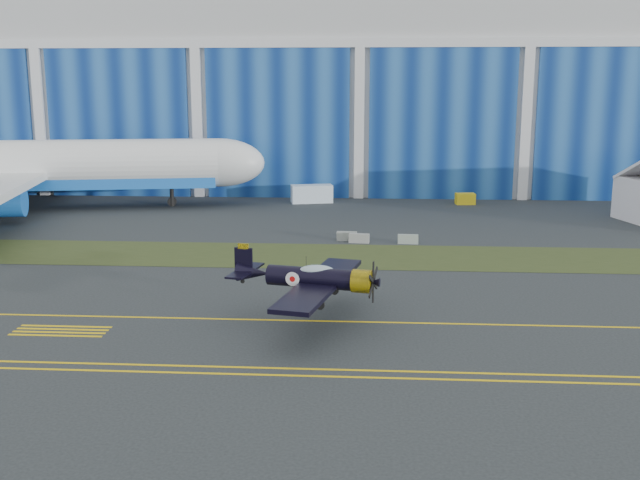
# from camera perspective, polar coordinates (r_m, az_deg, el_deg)

# --- Properties ---
(ground) EXTENTS (260.00, 260.00, 0.00)m
(ground) POSITION_cam_1_polar(r_m,az_deg,el_deg) (54.49, 2.11, -4.60)
(ground) COLOR #2D3234
(ground) RESTS_ON ground
(grass_median) EXTENTS (260.00, 10.00, 0.02)m
(grass_median) POSITION_cam_1_polar(r_m,az_deg,el_deg) (68.02, 2.47, -1.24)
(grass_median) COLOR #475128
(grass_median) RESTS_ON ground
(hangar) EXTENTS (220.00, 45.70, 30.00)m
(hangar) POSITION_cam_1_polar(r_m,az_deg,el_deg) (124.02, 3.20, 11.65)
(hangar) COLOR silver
(hangar) RESTS_ON ground
(taxiway_centreline) EXTENTS (200.00, 0.20, 0.02)m
(taxiway_centreline) POSITION_cam_1_polar(r_m,az_deg,el_deg) (49.72, 1.93, -6.22)
(taxiway_centreline) COLOR yellow
(taxiway_centreline) RESTS_ON ground
(edge_line_near) EXTENTS (80.00, 0.20, 0.02)m
(edge_line_near) POSITION_cam_1_polar(r_m,az_deg,el_deg) (40.80, 1.48, -10.37)
(edge_line_near) COLOR yellow
(edge_line_near) RESTS_ON ground
(edge_line_far) EXTENTS (80.00, 0.20, 0.02)m
(edge_line_far) POSITION_cam_1_polar(r_m,az_deg,el_deg) (41.73, 1.53, -9.85)
(edge_line_far) COLOR yellow
(edge_line_far) RESTS_ON ground
(hold_short_ladder) EXTENTS (6.00, 2.40, 0.02)m
(hold_short_ladder) POSITION_cam_1_polar(r_m,az_deg,el_deg) (50.65, -19.14, -6.55)
(hold_short_ladder) COLOR yellow
(hold_short_ladder) RESTS_ON ground
(warbird) EXTENTS (13.48, 15.23, 3.93)m
(warbird) POSITION_cam_1_polar(r_m,az_deg,el_deg) (48.55, -0.71, -2.88)
(warbird) COLOR black
(warbird) RESTS_ON ground
(jetliner) EXTENTS (79.74, 71.36, 24.33)m
(jetliner) POSITION_cam_1_polar(r_m,az_deg,el_deg) (99.69, -22.74, 9.09)
(jetliner) COLOR white
(jetliner) RESTS_ON ground
(shipping_container) EXTENTS (5.69, 3.31, 2.32)m
(shipping_container) POSITION_cam_1_polar(r_m,az_deg,el_deg) (98.41, -0.63, 3.54)
(shipping_container) COLOR silver
(shipping_container) RESTS_ON ground
(tug) EXTENTS (2.59, 1.78, 1.42)m
(tug) POSITION_cam_1_polar(r_m,az_deg,el_deg) (98.89, 11.00, 3.10)
(tug) COLOR yellow
(tug) RESTS_ON ground
(barrier_a) EXTENTS (2.03, 0.71, 0.90)m
(barrier_a) POSITION_cam_1_polar(r_m,az_deg,el_deg) (74.69, 2.05, 0.29)
(barrier_a) COLOR gray
(barrier_a) RESTS_ON ground
(barrier_b) EXTENTS (2.05, 0.79, 0.90)m
(barrier_b) POSITION_cam_1_polar(r_m,az_deg,el_deg) (73.73, 2.99, 0.13)
(barrier_b) COLOR gray
(barrier_b) RESTS_ON ground
(barrier_c) EXTENTS (2.02, 0.68, 0.90)m
(barrier_c) POSITION_cam_1_polar(r_m,az_deg,el_deg) (73.73, 6.72, 0.07)
(barrier_c) COLOR #8C9B92
(barrier_c) RESTS_ON ground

